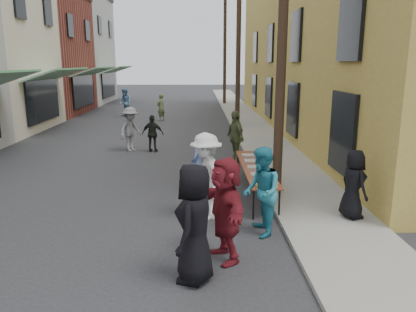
{
  "coord_description": "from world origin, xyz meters",
  "views": [
    {
      "loc": [
        2.16,
        -7.78,
        3.45
      ],
      "look_at": [
        2.36,
        1.58,
        1.3
      ],
      "focal_mm": 35.0,
      "sensor_mm": 36.0,
      "label": 1
    }
  ],
  "objects_px": {
    "utility_pole_mid": "(238,43)",
    "serving_table": "(255,168)",
    "guest_front_a": "(195,224)",
    "catering_tray_sausage": "(265,183)",
    "guest_front_c": "(261,192)",
    "utility_pole_near": "(283,21)",
    "utility_pole_far": "(225,50)",
    "server": "(354,184)"
  },
  "relations": [
    {
      "from": "utility_pole_mid",
      "to": "serving_table",
      "type": "xyz_separation_m",
      "value": [
        -0.65,
        -12.31,
        -3.79
      ]
    },
    {
      "from": "guest_front_a",
      "to": "catering_tray_sausage",
      "type": "bearing_deg",
      "value": 167.89
    },
    {
      "from": "guest_front_c",
      "to": "guest_front_a",
      "type": "bearing_deg",
      "value": -39.55
    },
    {
      "from": "utility_pole_near",
      "to": "utility_pole_far",
      "type": "height_order",
      "value": "same"
    },
    {
      "from": "utility_pole_far",
      "to": "serving_table",
      "type": "distance_m",
      "value": 24.62
    },
    {
      "from": "utility_pole_near",
      "to": "guest_front_a",
      "type": "distance_m",
      "value": 6.34
    },
    {
      "from": "serving_table",
      "to": "server",
      "type": "bearing_deg",
      "value": -47.27
    },
    {
      "from": "utility_pole_near",
      "to": "guest_front_a",
      "type": "xyz_separation_m",
      "value": [
        -2.23,
        -4.77,
        -3.53
      ]
    },
    {
      "from": "utility_pole_mid",
      "to": "serving_table",
      "type": "height_order",
      "value": "utility_pole_mid"
    },
    {
      "from": "catering_tray_sausage",
      "to": "server",
      "type": "distance_m",
      "value": 1.92
    },
    {
      "from": "utility_pole_far",
      "to": "utility_pole_mid",
      "type": "bearing_deg",
      "value": -90.0
    },
    {
      "from": "serving_table",
      "to": "guest_front_c",
      "type": "relative_size",
      "value": 2.18
    },
    {
      "from": "utility_pole_mid",
      "to": "guest_front_a",
      "type": "relative_size",
      "value": 4.63
    },
    {
      "from": "utility_pole_mid",
      "to": "guest_front_a",
      "type": "height_order",
      "value": "utility_pole_mid"
    },
    {
      "from": "utility_pole_far",
      "to": "guest_front_a",
      "type": "distance_m",
      "value": 29.07
    },
    {
      "from": "serving_table",
      "to": "server",
      "type": "relative_size",
      "value": 2.61
    },
    {
      "from": "utility_pole_near",
      "to": "catering_tray_sausage",
      "type": "distance_m",
      "value": 4.25
    },
    {
      "from": "serving_table",
      "to": "guest_front_c",
      "type": "height_order",
      "value": "guest_front_c"
    },
    {
      "from": "utility_pole_mid",
      "to": "guest_front_a",
      "type": "bearing_deg",
      "value": -97.56
    },
    {
      "from": "utility_pole_mid",
      "to": "utility_pole_far",
      "type": "distance_m",
      "value": 12.0
    },
    {
      "from": "guest_front_a",
      "to": "guest_front_c",
      "type": "bearing_deg",
      "value": 160.23
    },
    {
      "from": "serving_table",
      "to": "catering_tray_sausage",
      "type": "height_order",
      "value": "catering_tray_sausage"
    },
    {
      "from": "utility_pole_near",
      "to": "guest_front_a",
      "type": "relative_size",
      "value": 4.63
    },
    {
      "from": "utility_pole_near",
      "to": "serving_table",
      "type": "xyz_separation_m",
      "value": [
        -0.65,
        -0.31,
        -3.79
      ]
    },
    {
      "from": "utility_pole_far",
      "to": "serving_table",
      "type": "height_order",
      "value": "utility_pole_far"
    },
    {
      "from": "catering_tray_sausage",
      "to": "utility_pole_near",
      "type": "bearing_deg",
      "value": 71.74
    },
    {
      "from": "catering_tray_sausage",
      "to": "utility_pole_far",
      "type": "bearing_deg",
      "value": 88.57
    },
    {
      "from": "utility_pole_mid",
      "to": "serving_table",
      "type": "distance_m",
      "value": 12.9
    },
    {
      "from": "utility_pole_mid",
      "to": "utility_pole_far",
      "type": "height_order",
      "value": "same"
    },
    {
      "from": "serving_table",
      "to": "guest_front_a",
      "type": "xyz_separation_m",
      "value": [
        -1.58,
        -4.46,
        0.26
      ]
    },
    {
      "from": "utility_pole_mid",
      "to": "catering_tray_sausage",
      "type": "relative_size",
      "value": 18.0
    },
    {
      "from": "utility_pole_near",
      "to": "server",
      "type": "relative_size",
      "value": 5.88
    },
    {
      "from": "utility_pole_mid",
      "to": "utility_pole_far",
      "type": "xyz_separation_m",
      "value": [
        0.0,
        12.0,
        0.0
      ]
    },
    {
      "from": "utility_pole_far",
      "to": "server",
      "type": "relative_size",
      "value": 5.88
    },
    {
      "from": "guest_front_c",
      "to": "server",
      "type": "xyz_separation_m",
      "value": [
        2.13,
        0.67,
        -0.05
      ]
    },
    {
      "from": "utility_pole_near",
      "to": "catering_tray_sausage",
      "type": "xyz_separation_m",
      "value": [
        -0.65,
        -1.96,
        -3.71
      ]
    },
    {
      "from": "serving_table",
      "to": "guest_front_a",
      "type": "height_order",
      "value": "guest_front_a"
    },
    {
      "from": "server",
      "to": "utility_pole_far",
      "type": "bearing_deg",
      "value": -13.69
    },
    {
      "from": "utility_pole_near",
      "to": "server",
      "type": "distance_m",
      "value": 4.5
    },
    {
      "from": "serving_table",
      "to": "guest_front_a",
      "type": "relative_size",
      "value": 2.06
    },
    {
      "from": "guest_front_c",
      "to": "serving_table",
      "type": "bearing_deg",
      "value": 172.12
    },
    {
      "from": "utility_pole_near",
      "to": "server",
      "type": "bearing_deg",
      "value": -62.35
    }
  ]
}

